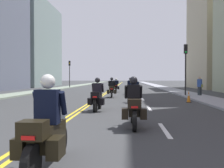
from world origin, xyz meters
TOP-DOWN VIEW (x-y plane):
  - ground_plane at (0.00, 48.00)m, footprint 264.00×264.00m
  - sidewalk_left at (-8.14, 48.00)m, footprint 2.30×144.00m
  - sidewalk_right at (8.14, 48.00)m, footprint 2.30×144.00m
  - centreline_yellow_inner at (-0.12, 48.00)m, footprint 0.12×132.00m
  - centreline_yellow_outer at (0.12, 48.00)m, footprint 0.12×132.00m
  - lane_dashes_white at (3.49, 29.00)m, footprint 0.14×56.40m
  - building_left_2 at (-17.49, 51.19)m, footprint 9.42×18.00m
  - building_right_2 at (16.35, 42.13)m, footprint 7.13×12.46m
  - motorcycle_0 at (0.97, 4.32)m, footprint 0.77×2.20m
  - motorcycle_1 at (2.56, 8.36)m, footprint 0.77×2.15m
  - motorcycle_2 at (0.88, 12.67)m, footprint 0.77×2.07m
  - motorcycle_3 at (2.82, 17.24)m, footprint 0.77×2.07m
  - motorcycle_4 at (1.03, 21.69)m, footprint 0.78×2.11m
  - motorcycle_5 at (2.60, 26.00)m, footprint 0.77×2.21m
  - motorcycle_6 at (1.01, 30.06)m, footprint 0.77×2.12m
  - traffic_cone_1 at (6.34, 17.47)m, footprint 0.31×0.31m
  - traffic_light_near at (7.38, 23.39)m, footprint 0.28×0.38m
  - traffic_light_far at (-7.38, 43.79)m, footprint 0.28×0.38m
  - pedestrian_0 at (8.58, 23.28)m, footprint 0.43×0.47m

SIDE VIEW (x-z plane):
  - ground_plane at x=0.00m, z-range 0.00..0.00m
  - centreline_yellow_inner at x=-0.12m, z-range 0.00..0.01m
  - centreline_yellow_outer at x=0.12m, z-range 0.00..0.01m
  - lane_dashes_white at x=3.49m, z-range 0.00..0.01m
  - sidewalk_left at x=-8.14m, z-range 0.00..0.12m
  - sidewalk_right at x=8.14m, z-range 0.00..0.12m
  - traffic_cone_1 at x=6.34m, z-range 0.00..0.78m
  - motorcycle_6 at x=1.01m, z-range -0.16..1.46m
  - motorcycle_2 at x=0.88m, z-range -0.16..1.46m
  - motorcycle_3 at x=2.82m, z-range -0.17..1.47m
  - motorcycle_5 at x=2.60m, z-range -0.17..1.48m
  - motorcycle_1 at x=2.56m, z-range -0.16..1.48m
  - motorcycle_0 at x=0.97m, z-range -0.17..1.49m
  - motorcycle_4 at x=1.03m, z-range -0.16..1.50m
  - pedestrian_0 at x=8.58m, z-range 0.03..1.76m
  - traffic_light_far at x=-7.38m, z-range 0.87..5.37m
  - traffic_light_near at x=7.38m, z-range 0.86..5.39m
  - building_left_2 at x=-17.49m, z-range 0.00..16.23m
  - building_right_2 at x=16.35m, z-range 0.00..16.89m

